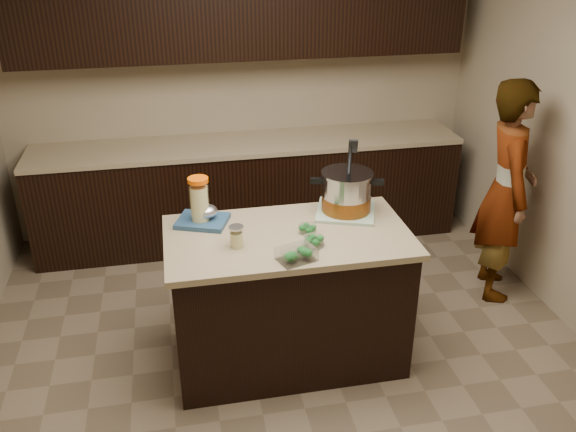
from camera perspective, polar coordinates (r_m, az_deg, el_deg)
name	(u,v)px	position (r m, az deg, el deg)	size (l,w,h in m)	color
ground_plane	(288,355)	(4.12, 0.00, -12.85)	(4.00, 4.00, 0.00)	brown
room_shell	(288,100)	(3.32, 0.00, 10.83)	(4.04, 4.04, 2.72)	tan
back_cabinets	(247,135)	(5.19, -3.84, 7.54)	(3.60, 0.63, 2.33)	black
island	(288,297)	(3.85, 0.00, -7.61)	(1.46, 0.81, 0.90)	black
dish_towel	(346,211)	(3.89, 5.42, 0.46)	(0.36, 0.36, 0.02)	#5C8961
stock_pot	(346,194)	(3.85, 5.49, 2.05)	(0.45, 0.40, 0.46)	#B7B7BC
lemonade_pitcher	(199,203)	(3.72, -8.28, 1.19)	(0.16, 0.16, 0.30)	#D0C77F
mason_jar	(237,237)	(3.47, -4.83, -1.98)	(0.11, 0.11, 0.14)	#D0C77F
broccoli_tub_left	(307,229)	(3.63, 1.83, -1.25)	(0.13, 0.13, 0.05)	silver
broccoli_tub_right	(314,242)	(3.49, 2.45, -2.42)	(0.15, 0.15, 0.06)	silver
broccoli_tub_rect	(297,255)	(3.34, 0.80, -3.63)	(0.24, 0.20, 0.07)	silver
blue_tray	(204,217)	(3.77, -7.90, -0.12)	(0.36, 0.33, 0.11)	navy
person	(506,192)	(4.66, 19.74, 2.17)	(0.60, 0.39, 1.64)	gray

